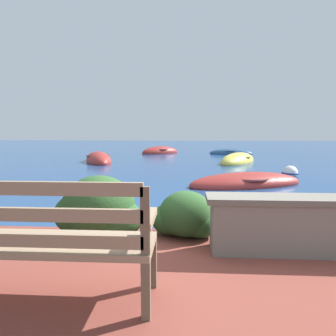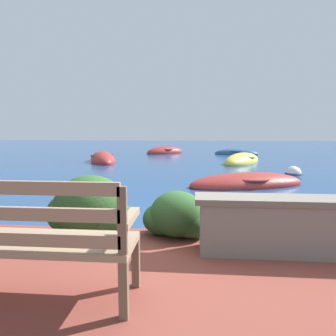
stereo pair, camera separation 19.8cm
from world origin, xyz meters
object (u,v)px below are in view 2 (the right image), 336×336
object	(u,v)px
rowboat_far	(242,161)
rowboat_outer	(236,154)
rowboat_distant	(165,152)
rowboat_mid	(103,160)
rowboat_nearest	(247,184)
mooring_buoy	(293,174)
park_bench	(23,237)

from	to	relation	value
rowboat_far	rowboat_outer	bearing A→B (deg)	24.09
rowboat_outer	rowboat_distant	xyz separation A→B (m)	(-4.44, 0.44, 0.01)
rowboat_distant	rowboat_mid	bearing A→B (deg)	27.59
rowboat_nearest	rowboat_far	xyz separation A→B (m)	(0.77, 5.73, 0.01)
rowboat_outer	rowboat_nearest	bearing A→B (deg)	95.97
rowboat_mid	mooring_buoy	distance (m)	8.43
park_bench	rowboat_far	xyz separation A→B (m)	(3.44, 11.81, -0.64)
park_bench	rowboat_outer	world-z (taller)	park_bench
rowboat_outer	rowboat_mid	bearing A→B (deg)	47.95
rowboat_distant	mooring_buoy	xyz separation A→B (m)	(5.04, -9.26, 0.02)
park_bench	rowboat_distant	bearing A→B (deg)	89.38
rowboat_nearest	mooring_buoy	xyz separation A→B (m)	(1.77, 1.79, 0.03)
rowboat_distant	mooring_buoy	distance (m)	10.54
park_bench	rowboat_far	distance (m)	12.32
rowboat_outer	mooring_buoy	world-z (taller)	rowboat_outer
park_bench	rowboat_mid	world-z (taller)	park_bench
rowboat_nearest	rowboat_mid	world-z (taller)	rowboat_mid
rowboat_nearest	rowboat_far	size ratio (longest dim) A/B	1.06
rowboat_outer	park_bench	bearing A→B (deg)	89.30
rowboat_outer	rowboat_distant	distance (m)	4.46
park_bench	rowboat_far	world-z (taller)	park_bench
rowboat_nearest	rowboat_mid	distance (m)	8.04
park_bench	rowboat_outer	bearing A→B (deg)	74.41
park_bench	rowboat_distant	world-z (taller)	park_bench
mooring_buoy	rowboat_distant	bearing A→B (deg)	118.58
rowboat_nearest	rowboat_outer	size ratio (longest dim) A/B	1.26
park_bench	rowboat_outer	size ratio (longest dim) A/B	0.59
rowboat_nearest	rowboat_distant	bearing A→B (deg)	-92.67
park_bench	rowboat_mid	bearing A→B (deg)	101.91
park_bench	rowboat_mid	xyz separation A→B (m)	(-3.04, 11.74, -0.63)
rowboat_distant	rowboat_far	bearing A→B (deg)	89.20
rowboat_nearest	rowboat_mid	bearing A→B (deg)	-63.88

